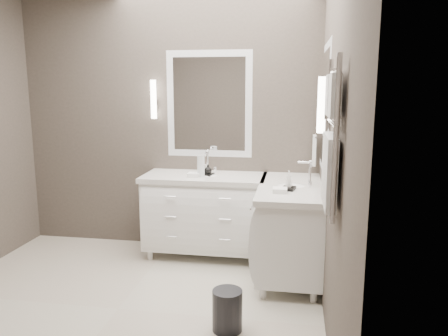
% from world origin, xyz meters
% --- Properties ---
extents(floor, '(3.20, 3.00, 0.01)m').
position_xyz_m(floor, '(0.00, 0.00, -0.01)').
color(floor, beige).
rests_on(floor, ground).
extents(wall_back, '(3.20, 0.01, 2.70)m').
position_xyz_m(wall_back, '(0.00, 1.50, 1.35)').
color(wall_back, '#473F39').
rests_on(wall_back, floor).
extents(wall_right, '(0.01, 3.00, 2.70)m').
position_xyz_m(wall_right, '(1.60, 0.00, 1.35)').
color(wall_right, '#473F39').
rests_on(wall_right, floor).
extents(vanity_back, '(1.24, 0.59, 0.97)m').
position_xyz_m(vanity_back, '(0.45, 1.23, 0.49)').
color(vanity_back, white).
rests_on(vanity_back, floor).
extents(vanity_right, '(0.59, 1.24, 0.97)m').
position_xyz_m(vanity_right, '(1.33, 0.90, 0.49)').
color(vanity_right, white).
rests_on(vanity_right, floor).
extents(mirror_back, '(0.90, 0.02, 1.10)m').
position_xyz_m(mirror_back, '(0.45, 1.49, 1.55)').
color(mirror_back, white).
rests_on(mirror_back, wall_back).
extents(mirror_right, '(0.02, 0.90, 1.10)m').
position_xyz_m(mirror_right, '(1.59, 0.80, 1.55)').
color(mirror_right, white).
rests_on(mirror_right, wall_right).
extents(sconce_back, '(0.06, 0.06, 0.40)m').
position_xyz_m(sconce_back, '(-0.13, 1.43, 1.59)').
color(sconce_back, white).
rests_on(sconce_back, wall_back).
extents(sconce_right, '(0.06, 0.06, 0.40)m').
position_xyz_m(sconce_right, '(1.53, 0.22, 1.59)').
color(sconce_right, white).
rests_on(sconce_right, wall_right).
extents(towel_bar_corner, '(0.03, 0.22, 0.30)m').
position_xyz_m(towel_bar_corner, '(1.54, 1.36, 1.12)').
color(towel_bar_corner, white).
rests_on(towel_bar_corner, wall_right).
extents(towel_ladder, '(0.06, 0.58, 0.90)m').
position_xyz_m(towel_ladder, '(1.55, -0.40, 1.39)').
color(towel_ladder, white).
rests_on(towel_ladder, wall_right).
extents(waste_bin, '(0.27, 0.27, 0.30)m').
position_xyz_m(waste_bin, '(0.90, -0.16, 0.15)').
color(waste_bin, black).
rests_on(waste_bin, floor).
extents(amenity_tray_back, '(0.17, 0.14, 0.02)m').
position_xyz_m(amenity_tray_back, '(0.47, 1.22, 0.86)').
color(amenity_tray_back, black).
rests_on(amenity_tray_back, vanity_back).
extents(amenity_tray_right, '(0.13, 0.16, 0.02)m').
position_xyz_m(amenity_tray_right, '(1.30, 0.72, 0.86)').
color(amenity_tray_right, black).
rests_on(amenity_tray_right, vanity_right).
extents(water_bottle, '(0.09, 0.09, 0.21)m').
position_xyz_m(water_bottle, '(0.43, 1.14, 0.96)').
color(water_bottle, silver).
rests_on(water_bottle, vanity_back).
extents(soap_bottle_a, '(0.07, 0.07, 0.13)m').
position_xyz_m(soap_bottle_a, '(0.44, 1.24, 0.94)').
color(soap_bottle_a, white).
rests_on(soap_bottle_a, amenity_tray_back).
extents(soap_bottle_b, '(0.08, 0.08, 0.10)m').
position_xyz_m(soap_bottle_b, '(0.50, 1.19, 0.92)').
color(soap_bottle_b, black).
rests_on(soap_bottle_b, amenity_tray_back).
extents(soap_bottle_c, '(0.07, 0.07, 0.15)m').
position_xyz_m(soap_bottle_c, '(1.30, 0.72, 0.94)').
color(soap_bottle_c, white).
rests_on(soap_bottle_c, amenity_tray_right).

